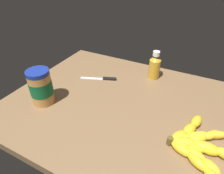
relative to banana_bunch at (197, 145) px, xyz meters
The scene contains 5 objects.
ground_plane 35.79cm from the banana_bunch, 17.37° to the right, with size 96.87×79.56×3.76cm, color brown.
banana_bunch is the anchor object (origin of this frame).
peanut_butter_jar 64.22cm from the banana_bunch, ahead, with size 9.59×9.59×15.84cm.
honey_bottle 46.45cm from the banana_bunch, 54.99° to the right, with size 5.84×5.84×15.08cm.
butter_knife 55.65cm from the banana_bunch, 25.11° to the right, with size 18.49×8.35×1.20cm.
Camera 1 is at (-27.31, 60.28, 53.38)cm, focal length 30.29 mm.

